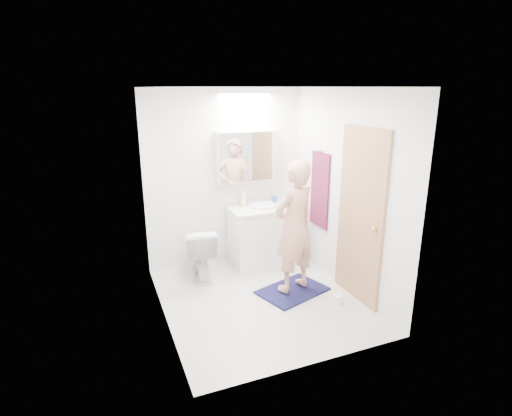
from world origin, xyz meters
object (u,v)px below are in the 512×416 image
person (294,227)px  soap_bottle_a (243,198)px  medicine_cabinet (247,156)px  toothbrush_cup (274,199)px  vanity_cabinet (263,236)px  soap_bottle_b (245,200)px  toilet_paper_roll (337,299)px  toilet (200,252)px

person → soap_bottle_a: person is taller
medicine_cabinet → person: 1.33m
toothbrush_cup → person: bearing=-102.6°
toothbrush_cup → vanity_cabinet: bearing=-145.5°
soap_bottle_b → soap_bottle_a: bearing=-133.7°
vanity_cabinet → toilet_paper_roll: 1.47m
vanity_cabinet → toilet: vanity_cabinet is taller
soap_bottle_a → soap_bottle_b: soap_bottle_a is taller
soap_bottle_a → toothbrush_cup: size_ratio=2.37×
toilet_paper_roll → person: bearing=128.4°
vanity_cabinet → person: size_ratio=0.57×
vanity_cabinet → toilet: 0.95m
vanity_cabinet → toilet_paper_roll: bearing=-76.2°
toilet → soap_bottle_b: 0.96m
medicine_cabinet → toilet_paper_roll: medicine_cabinet is taller
person → soap_bottle_a: size_ratio=6.95×
medicine_cabinet → toilet: medicine_cabinet is taller
toilet → person: (0.93, -0.82, 0.49)m
vanity_cabinet → soap_bottle_a: (-0.24, 0.15, 0.54)m
toilet_paper_roll → toothbrush_cup: bearing=94.0°
toothbrush_cup → toilet_paper_roll: 1.75m
toilet → person: bearing=147.0°
person → toothbrush_cup: (0.25, 1.10, 0.03)m
soap_bottle_a → soap_bottle_b: size_ratio=1.45×
vanity_cabinet → medicine_cabinet: medicine_cabinet is taller
soap_bottle_b → toilet_paper_roll: size_ratio=1.43×
toilet → soap_bottle_b: soap_bottle_b is taller
toilet → soap_bottle_a: (0.70, 0.27, 0.59)m
soap_bottle_b → vanity_cabinet: bearing=-40.4°
vanity_cabinet → person: (-0.01, -0.94, 0.45)m
toilet → soap_bottle_b: size_ratio=4.41×
medicine_cabinet → toilet_paper_roll: size_ratio=8.00×
person → toilet_paper_roll: bearing=110.4°
soap_bottle_a → toilet_paper_roll: soap_bottle_a is taller
soap_bottle_b → toothbrush_cup: (0.44, -0.02, -0.03)m
vanity_cabinet → toothbrush_cup: bearing=34.5°
vanity_cabinet → person: 1.04m
toothbrush_cup → toilet: bearing=-166.8°
vanity_cabinet → toothbrush_cup: (0.23, 0.16, 0.47)m
soap_bottle_b → person: bearing=-79.9°
toilet → soap_bottle_a: soap_bottle_a is taller
soap_bottle_b → toilet_paper_roll: soap_bottle_b is taller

